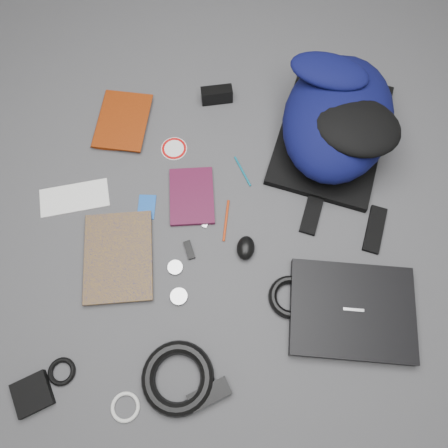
{
  "coord_description": "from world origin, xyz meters",
  "views": [
    {
      "loc": [
        -0.02,
        -0.49,
        1.3
      ],
      "look_at": [
        0.0,
        0.0,
        0.02
      ],
      "focal_mm": 35.0,
      "sensor_mm": 36.0,
      "label": 1
    }
  ],
  "objects_px": {
    "mouse": "(246,248)",
    "backpack": "(338,117)",
    "compact_camera": "(217,95)",
    "power_brick": "(209,394)",
    "pouch": "(32,394)",
    "comic_book": "(84,260)",
    "laptop": "(352,311)",
    "textbook_red": "(98,119)",
    "dvd_case": "(192,196)"
  },
  "relations": [
    {
      "from": "mouse",
      "to": "backpack",
      "type": "bearing_deg",
      "value": 61.53
    },
    {
      "from": "compact_camera",
      "to": "power_brick",
      "type": "xyz_separation_m",
      "value": [
        -0.06,
        -0.98,
        -0.02
      ]
    },
    {
      "from": "compact_camera",
      "to": "pouch",
      "type": "bearing_deg",
      "value": -124.97
    },
    {
      "from": "comic_book",
      "to": "compact_camera",
      "type": "xyz_separation_m",
      "value": [
        0.43,
        0.58,
        0.02
      ]
    },
    {
      "from": "laptop",
      "to": "mouse",
      "type": "distance_m",
      "value": 0.36
    },
    {
      "from": "comic_book",
      "to": "compact_camera",
      "type": "distance_m",
      "value": 0.72
    },
    {
      "from": "textbook_red",
      "to": "comic_book",
      "type": "bearing_deg",
      "value": -81.77
    },
    {
      "from": "comic_book",
      "to": "compact_camera",
      "type": "relative_size",
      "value": 2.63
    },
    {
      "from": "textbook_red",
      "to": "mouse",
      "type": "bearing_deg",
      "value": -36.08
    },
    {
      "from": "dvd_case",
      "to": "pouch",
      "type": "xyz_separation_m",
      "value": [
        -0.45,
        -0.58,
        0.0
      ]
    },
    {
      "from": "textbook_red",
      "to": "mouse",
      "type": "distance_m",
      "value": 0.69
    },
    {
      "from": "mouse",
      "to": "power_brick",
      "type": "distance_m",
      "value": 0.43
    },
    {
      "from": "backpack",
      "to": "power_brick",
      "type": "height_order",
      "value": "backpack"
    },
    {
      "from": "laptop",
      "to": "compact_camera",
      "type": "bearing_deg",
      "value": 122.71
    },
    {
      "from": "backpack",
      "to": "laptop",
      "type": "height_order",
      "value": "backpack"
    },
    {
      "from": "comic_book",
      "to": "pouch",
      "type": "height_order",
      "value": "pouch"
    },
    {
      "from": "power_brick",
      "to": "laptop",
      "type": "bearing_deg",
      "value": 3.02
    },
    {
      "from": "mouse",
      "to": "pouch",
      "type": "relative_size",
      "value": 0.8
    },
    {
      "from": "comic_book",
      "to": "pouch",
      "type": "bearing_deg",
      "value": -108.81
    },
    {
      "from": "dvd_case",
      "to": "pouch",
      "type": "relative_size",
      "value": 2.06
    },
    {
      "from": "compact_camera",
      "to": "mouse",
      "type": "relative_size",
      "value": 1.4
    },
    {
      "from": "dvd_case",
      "to": "textbook_red",
      "type": "bearing_deg",
      "value": 135.34
    },
    {
      "from": "textbook_red",
      "to": "compact_camera",
      "type": "bearing_deg",
      "value": 18.92
    },
    {
      "from": "backpack",
      "to": "pouch",
      "type": "height_order",
      "value": "backpack"
    },
    {
      "from": "backpack",
      "to": "laptop",
      "type": "xyz_separation_m",
      "value": [
        -0.02,
        -0.6,
        -0.09
      ]
    },
    {
      "from": "laptop",
      "to": "dvd_case",
      "type": "distance_m",
      "value": 0.61
    },
    {
      "from": "pouch",
      "to": "textbook_red",
      "type": "bearing_deg",
      "value": 81.85
    },
    {
      "from": "compact_camera",
      "to": "mouse",
      "type": "distance_m",
      "value": 0.57
    },
    {
      "from": "backpack",
      "to": "laptop",
      "type": "relative_size",
      "value": 1.5
    },
    {
      "from": "backpack",
      "to": "mouse",
      "type": "height_order",
      "value": "backpack"
    },
    {
      "from": "comic_book",
      "to": "power_brick",
      "type": "xyz_separation_m",
      "value": [
        0.37,
        -0.4,
        0.0
      ]
    },
    {
      "from": "dvd_case",
      "to": "compact_camera",
      "type": "distance_m",
      "value": 0.39
    },
    {
      "from": "backpack",
      "to": "textbook_red",
      "type": "bearing_deg",
      "value": -166.91
    },
    {
      "from": "textbook_red",
      "to": "compact_camera",
      "type": "relative_size",
      "value": 2.14
    },
    {
      "from": "backpack",
      "to": "mouse",
      "type": "bearing_deg",
      "value": -108.49
    },
    {
      "from": "backpack",
      "to": "pouch",
      "type": "xyz_separation_m",
      "value": [
        -0.93,
        -0.79,
        -0.1
      ]
    },
    {
      "from": "dvd_case",
      "to": "power_brick",
      "type": "bearing_deg",
      "value": -87.05
    },
    {
      "from": "comic_book",
      "to": "mouse",
      "type": "xyz_separation_m",
      "value": [
        0.5,
        0.01,
        0.01
      ]
    },
    {
      "from": "pouch",
      "to": "power_brick",
      "type": "bearing_deg",
      "value": -2.5
    },
    {
      "from": "power_brick",
      "to": "comic_book",
      "type": "bearing_deg",
      "value": 109.5
    },
    {
      "from": "textbook_red",
      "to": "power_brick",
      "type": "relative_size",
      "value": 1.99
    },
    {
      "from": "textbook_red",
      "to": "dvd_case",
      "type": "bearing_deg",
      "value": -34.28
    },
    {
      "from": "textbook_red",
      "to": "backpack",
      "type": "bearing_deg",
      "value": 2.66
    },
    {
      "from": "laptop",
      "to": "power_brick",
      "type": "relative_size",
      "value": 3.06
    },
    {
      "from": "backpack",
      "to": "compact_camera",
      "type": "relative_size",
      "value": 4.95
    },
    {
      "from": "pouch",
      "to": "dvd_case",
      "type": "bearing_deg",
      "value": 52.41
    },
    {
      "from": "power_brick",
      "to": "pouch",
      "type": "height_order",
      "value": "power_brick"
    },
    {
      "from": "laptop",
      "to": "textbook_red",
      "type": "height_order",
      "value": "laptop"
    },
    {
      "from": "dvd_case",
      "to": "power_brick",
      "type": "distance_m",
      "value": 0.6
    },
    {
      "from": "dvd_case",
      "to": "compact_camera",
      "type": "xyz_separation_m",
      "value": [
        0.1,
        0.38,
        0.02
      ]
    }
  ]
}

